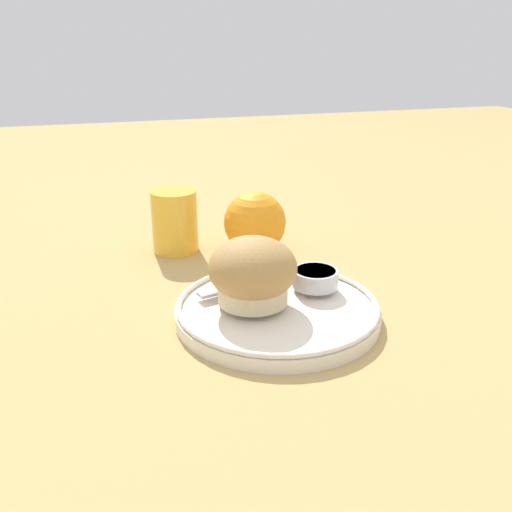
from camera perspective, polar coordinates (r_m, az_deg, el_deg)
The scene contains 8 objects.
ground_plane at distance 0.64m, azimuth 1.62°, elevation -5.51°, with size 3.00×3.00×0.00m, color tan.
plate at distance 0.62m, azimuth 2.10°, elevation -5.41°, with size 0.22×0.22×0.02m.
muffin at distance 0.60m, azimuth -0.33°, elevation -1.67°, with size 0.09×0.09×0.07m.
cream_ramekin at distance 0.65m, azimuth 5.96°, elevation -2.13°, with size 0.05×0.05×0.02m.
berry_pair at distance 0.66m, azimuth 1.40°, elevation -2.03°, with size 0.03×0.02×0.02m.
butter_knife at distance 0.66m, azimuth 0.31°, elevation -2.43°, with size 0.16×0.06×0.00m.
orange_fruit at distance 0.79m, azimuth -0.11°, elevation 3.38°, with size 0.09×0.09×0.09m.
juice_glass at distance 0.81m, azimuth -8.13°, elevation 3.48°, with size 0.06×0.06×0.09m.
Camera 1 is at (-0.19, -0.54, 0.29)m, focal length 40.00 mm.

